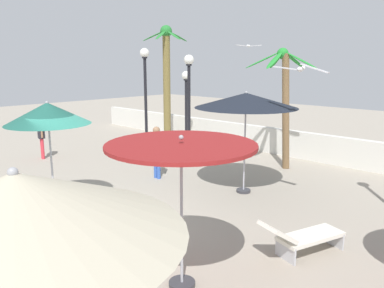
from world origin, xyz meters
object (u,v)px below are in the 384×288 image
Objects in this scene: seagull_1 at (249,46)px; guest_0 at (157,147)px; lamp_post_2 at (189,94)px; lounge_chair_1 at (302,236)px; palm_tree_2 at (284,93)px; patio_umbrella_4 at (181,153)px; guest_1 at (41,134)px; seagull_0 at (301,69)px; lamp_post_0 at (145,89)px; palm_tree_0 at (167,72)px; patio_umbrella_1 at (246,101)px; patio_umbrella_2 at (16,208)px; patio_umbrella_3 at (48,114)px; lamp_post_1 at (186,99)px.

guest_0 is at bearing -76.31° from seagull_1.
lamp_post_2 is 8.49m from lounge_chair_1.
patio_umbrella_4 is at bearing -70.15° from palm_tree_2.
seagull_0 reaches higher than guest_1.
patio_umbrella_4 is 9.95m from lamp_post_0.
palm_tree_0 is 4.28m from lamp_post_2.
lamp_post_0 is (-5.85, 1.12, -0.00)m from patio_umbrella_1.
seagull_1 is (-1.82, 7.47, 3.52)m from guest_0.
lamp_post_0 is at bearing 136.60° from patio_umbrella_2.
patio_umbrella_1 is 4.36m from lamp_post_2.
lounge_chair_1 is at bearing -20.87° from lamp_post_0.
seagull_1 is (1.12, 5.50, 1.87)m from lamp_post_0.
patio_umbrella_3 is at bearing -77.81° from lamp_post_2.
patio_umbrella_2 reaches higher than patio_umbrella_3.
lounge_chair_1 is (0.94, 2.42, -1.95)m from patio_umbrella_4.
seagull_0 is at bearing -54.98° from palm_tree_2.
patio_umbrella_3 is at bearing -85.35° from guest_0.
palm_tree_2 is (-0.69, 3.24, 0.03)m from patio_umbrella_1.
seagull_1 is at bearing 98.74° from lamp_post_2.
patio_umbrella_1 is at bearing -23.74° from lamp_post_2.
patio_umbrella_4 is at bearing -111.22° from lounge_chair_1.
lamp_post_1 is 2.49× the size of seagull_0.
guest_0 is 8.46m from seagull_1.
palm_tree_2 is 5.59m from seagull_1.
guest_1 is (-11.42, 0.03, 0.61)m from lounge_chair_1.
seagull_1 is at bearing 43.33° from palm_tree_0.
palm_tree_2 is 2.46× the size of guest_0.
patio_umbrella_1 is 0.99× the size of patio_umbrella_2.
palm_tree_2 reaches higher than seagull_0.
palm_tree_0 is 6.99m from palm_tree_2.
palm_tree_0 reaches higher than lounge_chair_1.
palm_tree_2 is 3.12× the size of seagull_0.
patio_umbrella_1 is 1.13× the size of patio_umbrella_4.
palm_tree_0 is 3.34× the size of guest_1.
lamp_post_1 is (-7.92, 8.08, -0.15)m from patio_umbrella_4.
patio_umbrella_3 is 6.25m from seagull_0.
lamp_post_1 is at bearing 111.38° from patio_umbrella_3.
lamp_post_2 is (1.86, 0.64, -0.13)m from lamp_post_0.
seagull_0 is (10.15, 1.89, 2.63)m from guest_1.
guest_1 is at bearing -96.28° from palm_tree_0.
patio_umbrella_3 is at bearing -22.43° from guest_1.
patio_umbrella_4 is (4.80, -0.11, -0.18)m from patio_umbrella_3.
lamp_post_0 is 2.63× the size of guest_1.
seagull_1 is (-6.59, 7.00, 0.95)m from seagull_0.
patio_umbrella_4 is at bearing -1.26° from patio_umbrella_3.
guest_0 reaches higher than guest_1.
patio_umbrella_2 reaches higher than patio_umbrella_4.
guest_0 is at bearing -163.59° from patio_umbrella_1.
guest_1 is (-5.68, 2.35, -1.52)m from patio_umbrella_3.
guest_1 is 1.21× the size of seagull_0.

